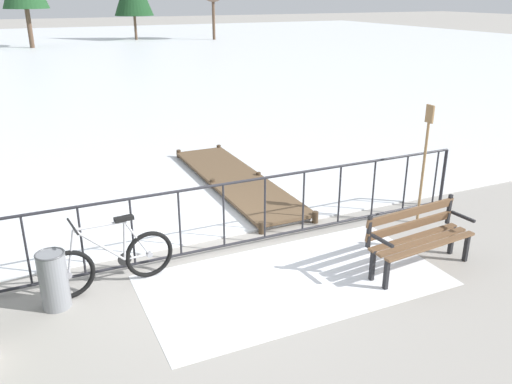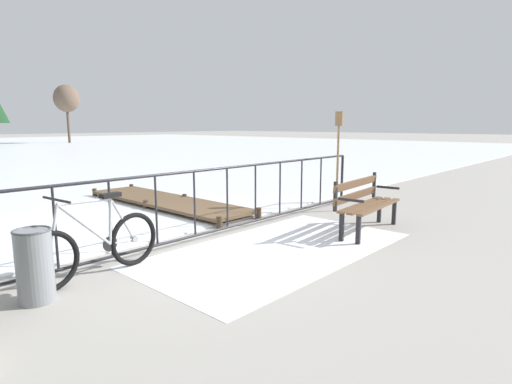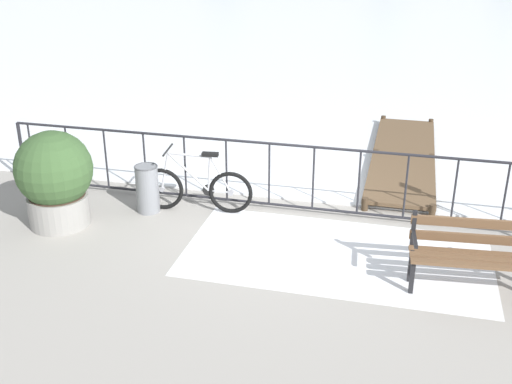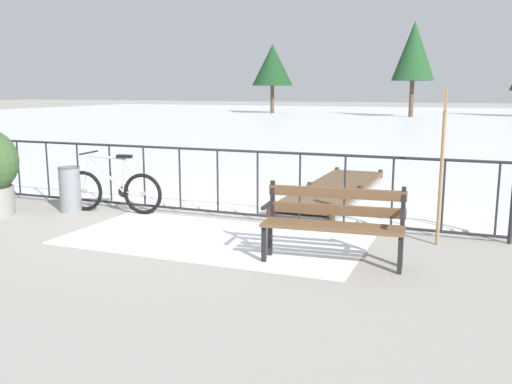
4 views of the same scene
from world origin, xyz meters
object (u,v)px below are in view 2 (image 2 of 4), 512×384
Objects in this scene: trash_bin at (35,265)px; oar_upright at (338,155)px; bicycle_near_railing at (96,246)px; park_bench at (365,200)px.

trash_bin is 5.76m from oar_upright.
bicycle_near_railing is 0.86× the size of oar_upright.
park_bench is 4.75m from trash_bin.
oar_upright is (5.00, -0.06, 0.77)m from bicycle_near_railing.
park_bench is 1.72m from oar_upright.
oar_upright reaches higher than park_bench.
trash_bin is (-4.63, 1.06, -0.14)m from park_bench.
oar_upright reaches higher than bicycle_near_railing.
park_bench is at bearing -12.91° from trash_bin.
bicycle_near_railing is 5.06m from oar_upright.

